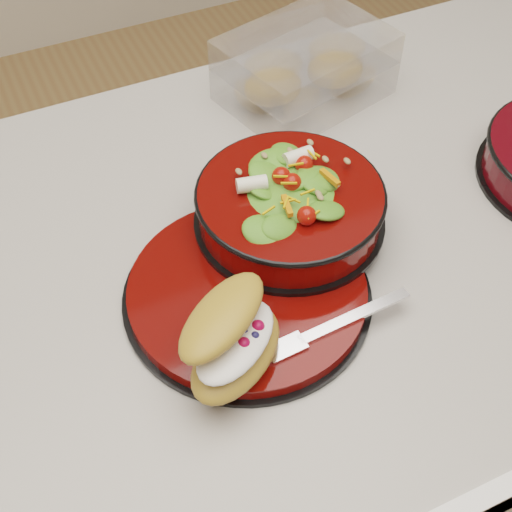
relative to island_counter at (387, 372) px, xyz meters
name	(u,v)px	position (x,y,z in m)	size (l,w,h in m)	color
island_counter	(387,372)	(0.00, 0.00, 0.00)	(1.24, 0.74, 0.90)	white
dinner_plate	(248,292)	(-0.29, -0.06, 0.46)	(0.28, 0.28, 0.02)	black
salad_bowl	(290,201)	(-0.21, 0.01, 0.50)	(0.22, 0.22, 0.09)	black
croissant	(233,338)	(-0.34, -0.14, 0.50)	(0.14, 0.14, 0.07)	#A97A33
fork	(335,325)	(-0.23, -0.15, 0.47)	(0.17, 0.03, 0.00)	silver
pastry_box	(305,69)	(-0.07, 0.24, 0.49)	(0.25, 0.21, 0.09)	white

